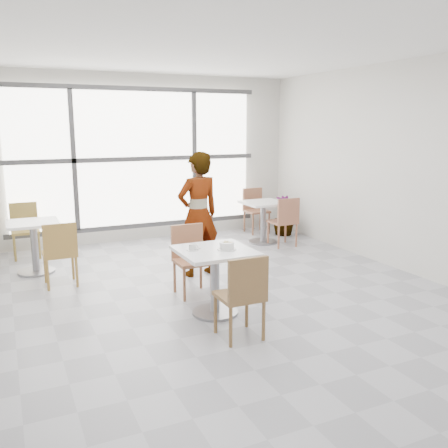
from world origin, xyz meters
name	(u,v)px	position (x,y,z in m)	size (l,w,h in m)	color
floor	(214,299)	(0.00, 0.00, 0.00)	(7.00, 7.00, 0.00)	#9E9EA5
ceiling	(213,41)	(0.00, 0.00, 3.00)	(7.00, 7.00, 0.00)	white
wall_back	(136,159)	(0.00, 3.50, 1.50)	(6.00, 6.00, 0.00)	silver
wall_right	(407,168)	(3.00, 0.00, 1.50)	(7.00, 7.00, 0.00)	silver
window	(137,159)	(0.00, 3.44, 1.50)	(4.60, 0.07, 2.52)	white
main_table	(215,269)	(-0.17, -0.42, 0.52)	(0.80, 0.80, 0.75)	white
chair_near	(243,292)	(-0.19, -1.16, 0.50)	(0.42, 0.42, 0.87)	brown
chair_far	(190,255)	(-0.17, 0.35, 0.50)	(0.42, 0.42, 0.87)	#A36543
oatmeal_bowl	(227,246)	(-0.05, -0.48, 0.79)	(0.21, 0.21, 0.09)	silver
coffee_cup	(193,248)	(-0.40, -0.35, 0.78)	(0.16, 0.13, 0.07)	silver
person	(198,214)	(0.21, 1.01, 0.87)	(0.64, 0.42, 1.74)	black
bg_table_left	(34,240)	(-1.89, 2.09, 0.49)	(0.70, 0.70, 0.75)	white
bg_table_right	(263,216)	(1.98, 2.30, 0.49)	(0.70, 0.70, 0.75)	white
bg_chair_left_near	(60,250)	(-1.63, 1.27, 0.50)	(0.42, 0.42, 0.87)	#A47A38
bg_chair_left_far	(25,226)	(-1.97, 3.10, 0.50)	(0.42, 0.42, 0.87)	#A2843F
bg_chair_right_near	(285,219)	(2.17, 1.87, 0.50)	(0.42, 0.42, 0.87)	#995E44
bg_chair_right_far	(255,207)	(2.27, 3.16, 0.50)	(0.42, 0.42, 0.87)	#905B41
plant_right	(284,216)	(2.65, 2.68, 0.38)	(0.42, 0.42, 0.75)	#548D45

